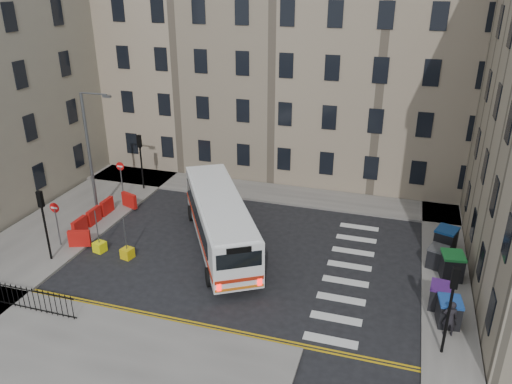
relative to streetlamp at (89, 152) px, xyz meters
The scene contains 23 objects.
ground 13.85m from the streetlamp, ahead, with size 120.00×120.00×0.00m, color black.
pavement_north 10.52m from the streetlamp, 43.32° to the left, with size 36.00×3.20×0.15m, color slate.
pavement_east 22.50m from the streetlamp, ahead, with size 2.40×26.00×0.15m, color slate.
pavement_west 4.49m from the streetlamp, 135.00° to the right, with size 6.00×22.00×0.15m, color slate.
pavement_sw 14.08m from the streetlamp, 63.43° to the right, with size 20.00×6.00×0.15m, color slate.
terrace_north 15.38m from the streetlamp, 66.04° to the left, with size 38.30×10.80×17.20m.
traffic_light_east 22.91m from the streetlamp, 19.15° to the right, with size 0.28×0.22×4.10m.
traffic_light_nw 4.84m from the streetlamp, 77.47° to the left, with size 0.28×0.22×4.10m.
traffic_light_sw 6.26m from the streetlamp, 80.54° to the right, with size 0.28×0.22×4.10m.
streetlamp is the anchor object (origin of this frame).
no_entry_north 3.41m from the streetlamp, 78.69° to the left, with size 0.60×0.08×3.00m.
no_entry_south 5.06m from the streetlamp, 83.66° to the right, with size 0.60×0.08×3.00m.
roadworks_barriers 4.15m from the streetlamp, 52.28° to the right, with size 1.66×6.26×1.00m.
iron_railings 10.95m from the streetlamp, 80.26° to the right, with size 7.80×0.04×1.20m.
bus 9.87m from the streetlamp, ahead, with size 7.86×10.86×3.03m.
wheelie_bin_a 22.84m from the streetlamp, 13.98° to the right, with size 1.11×1.24×1.26m.
wheelie_bin_b 22.26m from the streetlamp, 11.22° to the right, with size 1.07×1.20×1.22m.
wheelie_bin_c 22.51m from the streetlamp, ahead, with size 1.26×1.40×1.39m.
wheelie_bin_d 21.82m from the streetlamp, ahead, with size 1.22×1.31×1.17m.
wheelie_bin_e 22.32m from the streetlamp, ahead, with size 1.46×1.55×1.39m.
pedestrian 22.99m from the streetlamp, 15.97° to the right, with size 0.63×0.41×1.73m, color black.
bollard_yellow 6.61m from the streetlamp, 55.00° to the right, with size 0.60×0.60×0.60m, color #FAF40D.
bollard_chevron 7.75m from the streetlamp, 42.27° to the right, with size 0.60×0.60×0.60m, color yellow.
Camera 1 is at (6.01, -23.59, 14.70)m, focal length 35.00 mm.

